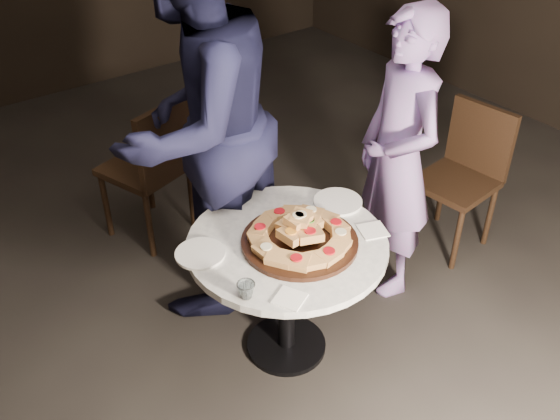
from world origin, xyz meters
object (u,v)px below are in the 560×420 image
(serving_board, at_px, (300,242))
(diner_teal, at_px, (398,158))
(water_glass, at_px, (246,290))
(focaccia_pile, at_px, (300,233))
(table, at_px, (287,263))
(diner_navy, at_px, (195,126))
(chair_right, at_px, (465,168))
(chair_far, at_px, (155,162))

(serving_board, bearing_deg, diner_teal, 10.98)
(diner_teal, bearing_deg, water_glass, -59.73)
(focaccia_pile, bearing_deg, water_glass, -159.64)
(table, bearing_deg, diner_teal, 7.05)
(table, height_order, focaccia_pile, focaccia_pile)
(focaccia_pile, bearing_deg, diner_navy, 99.71)
(chair_right, bearing_deg, table, -91.83)
(table, bearing_deg, chair_right, 4.37)
(focaccia_pile, xyz_separation_m, diner_navy, (-0.11, 0.62, 0.27))
(water_glass, height_order, diner_teal, diner_teal)
(chair_far, distance_m, chair_right, 1.70)
(focaccia_pile, xyz_separation_m, diner_teal, (0.70, 0.13, 0.04))
(focaccia_pile, xyz_separation_m, water_glass, (-0.36, -0.13, -0.02))
(chair_far, xyz_separation_m, diner_navy, (-0.03, -0.55, 0.46))
(table, height_order, diner_navy, diner_navy)
(chair_far, distance_m, diner_navy, 0.72)
(chair_far, height_order, diner_navy, diner_navy)
(serving_board, xyz_separation_m, diner_teal, (0.71, 0.14, 0.09))
(serving_board, height_order, chair_right, chair_right)
(table, relative_size, focaccia_pile, 2.43)
(focaccia_pile, xyz_separation_m, chair_right, (1.28, 0.14, -0.22))
(diner_navy, bearing_deg, diner_teal, 125.87)
(chair_far, bearing_deg, focaccia_pile, 75.64)
(chair_right, relative_size, diner_navy, 0.42)
(diner_teal, bearing_deg, focaccia_pile, -63.07)
(serving_board, relative_size, diner_navy, 0.25)
(table, distance_m, serving_board, 0.14)
(water_glass, distance_m, chair_right, 1.68)
(diner_navy, relative_size, diner_teal, 1.30)
(table, height_order, chair_far, chair_far)
(focaccia_pile, bearing_deg, chair_far, 93.82)
(table, xyz_separation_m, water_glass, (-0.33, -0.18, 0.15))
(chair_far, relative_size, diner_teal, 0.59)
(table, xyz_separation_m, serving_board, (0.03, -0.05, 0.13))
(table, relative_size, chair_far, 1.23)
(focaccia_pile, bearing_deg, table, 127.94)
(serving_board, bearing_deg, chair_far, 93.62)
(chair_right, bearing_deg, diner_teal, -95.29)
(serving_board, distance_m, chair_right, 1.30)
(diner_navy, bearing_deg, chair_far, -115.89)
(focaccia_pile, distance_m, water_glass, 0.39)
(diner_navy, bearing_deg, chair_right, 137.90)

